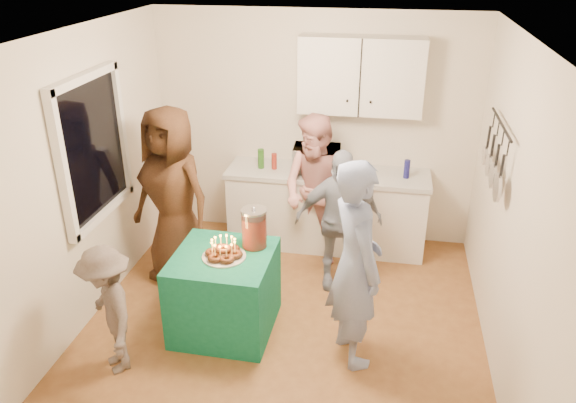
% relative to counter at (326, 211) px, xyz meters
% --- Properties ---
extents(floor, '(4.00, 4.00, 0.00)m').
position_rel_counter_xyz_m(floor, '(-0.20, -1.70, -0.43)').
color(floor, brown).
rests_on(floor, ground).
extents(ceiling, '(4.00, 4.00, 0.00)m').
position_rel_counter_xyz_m(ceiling, '(-0.20, -1.70, 2.17)').
color(ceiling, white).
rests_on(ceiling, floor).
extents(back_wall, '(3.60, 3.60, 0.00)m').
position_rel_counter_xyz_m(back_wall, '(-0.20, 0.30, 0.87)').
color(back_wall, silver).
rests_on(back_wall, floor).
extents(left_wall, '(4.00, 4.00, 0.00)m').
position_rel_counter_xyz_m(left_wall, '(-2.00, -1.70, 0.87)').
color(left_wall, silver).
rests_on(left_wall, floor).
extents(right_wall, '(4.00, 4.00, 0.00)m').
position_rel_counter_xyz_m(right_wall, '(1.60, -1.70, 0.87)').
color(right_wall, silver).
rests_on(right_wall, floor).
extents(window_night, '(0.04, 1.00, 1.20)m').
position_rel_counter_xyz_m(window_night, '(-1.97, -1.40, 1.12)').
color(window_night, black).
rests_on(window_night, left_wall).
extents(counter, '(2.20, 0.58, 0.86)m').
position_rel_counter_xyz_m(counter, '(0.00, 0.00, 0.00)').
color(counter, white).
rests_on(counter, floor).
extents(countertop, '(2.24, 0.62, 0.05)m').
position_rel_counter_xyz_m(countertop, '(0.00, -0.00, 0.46)').
color(countertop, beige).
rests_on(countertop, counter).
extents(upper_cabinet, '(1.30, 0.30, 0.80)m').
position_rel_counter_xyz_m(upper_cabinet, '(0.30, 0.15, 1.52)').
color(upper_cabinet, white).
rests_on(upper_cabinet, back_wall).
extents(pot_rack, '(0.12, 1.00, 0.60)m').
position_rel_counter_xyz_m(pot_rack, '(1.52, -1.00, 1.17)').
color(pot_rack, black).
rests_on(pot_rack, right_wall).
extents(microwave, '(0.53, 0.38, 0.28)m').
position_rel_counter_xyz_m(microwave, '(-0.13, 0.00, 0.62)').
color(microwave, white).
rests_on(microwave, countertop).
extents(party_table, '(0.86, 0.86, 0.76)m').
position_rel_counter_xyz_m(party_table, '(-0.71, -1.71, -0.05)').
color(party_table, '#106A48').
rests_on(party_table, floor).
extents(donut_cake, '(0.38, 0.38, 0.18)m').
position_rel_counter_xyz_m(donut_cake, '(-0.69, -1.74, 0.42)').
color(donut_cake, '#381C0C').
rests_on(donut_cake, party_table).
extents(punch_jar, '(0.22, 0.22, 0.34)m').
position_rel_counter_xyz_m(punch_jar, '(-0.47, -1.50, 0.50)').
color(punch_jar, red).
rests_on(punch_jar, party_table).
extents(man_birthday, '(0.67, 0.77, 1.78)m').
position_rel_counter_xyz_m(man_birthday, '(0.44, -1.87, 0.46)').
color(man_birthday, '#8697C3').
rests_on(man_birthday, floor).
extents(woman_back_left, '(1.05, 0.86, 1.84)m').
position_rel_counter_xyz_m(woman_back_left, '(-1.44, -0.95, 0.49)').
color(woman_back_left, brown).
rests_on(woman_back_left, floor).
extents(woman_back_center, '(0.99, 0.90, 1.65)m').
position_rel_counter_xyz_m(woman_back_center, '(-0.07, -0.36, 0.39)').
color(woman_back_center, '#D46E72').
rests_on(woman_back_center, floor).
extents(woman_back_right, '(0.91, 0.51, 1.46)m').
position_rel_counter_xyz_m(woman_back_right, '(0.21, -0.80, 0.30)').
color(woman_back_right, '#101A36').
rests_on(woman_back_right, floor).
extents(child_near_left, '(0.79, 0.83, 1.13)m').
position_rel_counter_xyz_m(child_near_left, '(-1.46, -2.38, 0.13)').
color(child_near_left, '#504540').
rests_on(child_near_left, floor).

